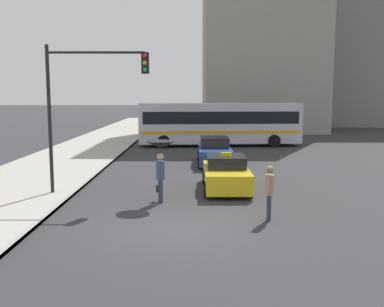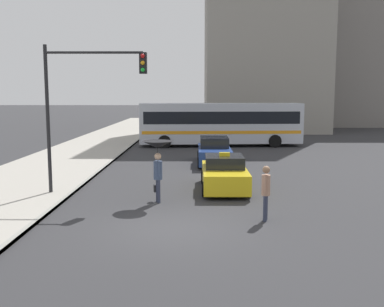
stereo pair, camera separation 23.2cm
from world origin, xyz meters
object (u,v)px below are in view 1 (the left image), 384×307
at_px(sedan_red, 213,152).
at_px(traffic_light, 87,91).
at_px(city_bus, 218,122).
at_px(pedestrian_with_umbrella, 159,152).
at_px(pedestrian_man, 268,188).
at_px(taxi, 225,174).

xyz_separation_m(sedan_red, traffic_light, (-5.28, -8.03, 3.39)).
height_order(sedan_red, traffic_light, traffic_light).
bearing_deg(city_bus, sedan_red, 171.24).
distance_m(sedan_red, pedestrian_with_umbrella, 9.59).
xyz_separation_m(city_bus, pedestrian_man, (0.32, -20.70, -0.79)).
relative_size(city_bus, pedestrian_with_umbrella, 5.43).
bearing_deg(city_bus, pedestrian_with_umbrella, 166.31).
xyz_separation_m(taxi, pedestrian_with_umbrella, (-2.59, -2.29, 1.22)).
relative_size(sedan_red, traffic_light, 0.80).
height_order(sedan_red, pedestrian_man, pedestrian_man).
bearing_deg(sedan_red, traffic_light, 56.70).
height_order(sedan_red, city_bus, city_bus).
bearing_deg(sedan_red, pedestrian_man, 95.69).
xyz_separation_m(taxi, sedan_red, (-0.14, 6.92, 0.04)).
bearing_deg(taxi, city_bus, -92.47).
height_order(city_bus, pedestrian_with_umbrella, city_bus).
xyz_separation_m(sedan_red, pedestrian_with_umbrella, (-2.45, -9.20, 1.18)).
xyz_separation_m(taxi, traffic_light, (-5.42, -1.12, 3.43)).
height_order(pedestrian_with_umbrella, pedestrian_man, pedestrian_with_umbrella).
xyz_separation_m(city_bus, traffic_light, (-6.11, -17.14, 2.26)).
height_order(taxi, city_bus, city_bus).
bearing_deg(pedestrian_man, sedan_red, -158.86).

